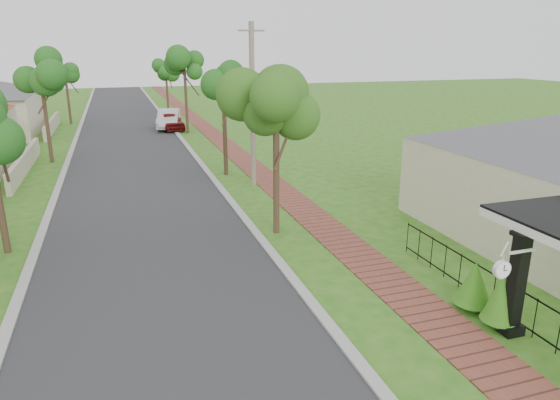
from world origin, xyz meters
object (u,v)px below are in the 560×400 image
parked_car_white (169,119)px  station_clock (503,268)px  porch_post (515,289)px  near_tree (276,116)px  utility_pole (252,106)px  parked_car_red (170,121)px

parked_car_white → station_clock: bearing=-73.8°
station_clock → porch_post: bearing=25.9°
station_clock → near_tree: bearing=105.6°
near_tree → utility_pole: size_ratio=0.70×
parked_car_red → parked_car_white: parked_car_white is taller
utility_pole → station_clock: size_ratio=7.38×
parked_car_red → parked_car_white: bearing=86.3°
station_clock → parked_car_white: bearing=95.6°
porch_post → parked_car_red: (-4.15, 33.02, -0.41)m
parked_car_red → station_clock: station_clock is taller
utility_pole → station_clock: (1.43, -14.83, -1.86)m
parked_car_red → utility_pole: 18.94m
parked_car_white → utility_pole: size_ratio=0.63×
parked_car_red → near_tree: (0.99, -25.02, 3.48)m
parked_car_red → station_clock: 33.60m
parked_car_white → utility_pole: bearing=-73.7°
porch_post → parked_car_red: size_ratio=0.61×
parked_car_red → near_tree: bearing=-94.5°
porch_post → station_clock: 1.24m
porch_post → station_clock: size_ratio=2.48×
parked_car_white → near_tree: bearing=-77.2°
near_tree → station_clock: bearing=-74.4°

